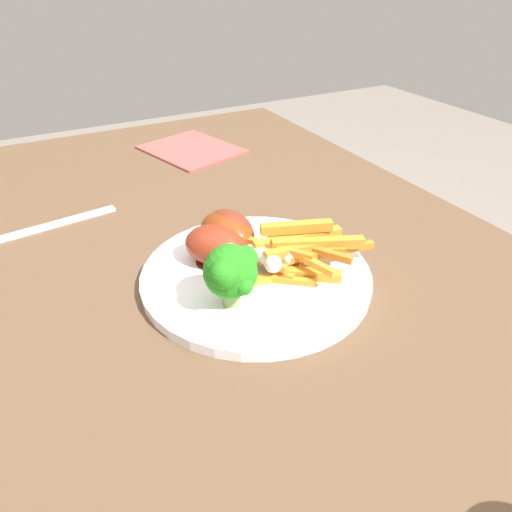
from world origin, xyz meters
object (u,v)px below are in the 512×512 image
Objects in this scene: dining_table at (229,331)px; chicken_drumstick_far at (232,232)px; fork at (46,227)px; chicken_drumstick_extra at (221,246)px; dinner_plate at (256,275)px; chicken_drumstick_near at (229,235)px; broccoli_floret_front at (232,272)px; carrot_fries_pile at (301,250)px.

chicken_drumstick_far is at bearing -58.80° from dining_table.
chicken_drumstick_extra is at bearing 122.47° from fork.
dinner_plate reaches higher than fork.
chicken_drumstick_near is (0.05, 0.01, 0.03)m from dinner_plate.
chicken_drumstick_extra is (-0.01, 0.02, -0.00)m from chicken_drumstick_near.
broccoli_floret_front is 0.35× the size of fork.
carrot_fries_pile is at bearing 126.79° from fork.
broccoli_floret_front is 0.10m from chicken_drumstick_near.
chicken_drumstick_far is (0.00, -0.00, 0.00)m from chicken_drumstick_near.
dining_table is 0.12m from dinner_plate.
chicken_drumstick_near is at bearing 9.35° from dinner_plate.
carrot_fries_pile is 0.09m from chicken_drumstick_extra.
dining_table is 6.00× the size of fork.
chicken_drumstick_near is 1.13× the size of chicken_drumstick_extra.
chicken_drumstick_extra is (0.08, -0.02, -0.02)m from broccoli_floret_front.
fork is (0.24, 0.19, -0.00)m from dinner_plate.
broccoli_floret_front reaches higher than chicken_drumstick_extra.
dining_table is 0.28m from fork.
broccoli_floret_front is 0.57× the size of chicken_drumstick_extra.
chicken_drumstick_extra is (-0.01, 0.01, 0.14)m from dining_table.
dinner_plate is at bearing -49.24° from broccoli_floret_front.
chicken_drumstick_near is 1.11× the size of chicken_drumstick_far.
chicken_drumstick_far is (0.09, -0.04, -0.02)m from broccoli_floret_front.
dinner_plate is 0.06m from carrot_fries_pile.
chicken_drumstick_near is (0.00, -0.01, 0.14)m from dining_table.
fork is at bearing 45.02° from chicken_drumstick_near.
chicken_drumstick_far is at bearing -52.81° from chicken_drumstick_extra.
dining_table is at bearing 125.71° from fork.
chicken_drumstick_near is at bearing 127.54° from fork.
dining_table is 17.03× the size of broccoli_floret_front.
carrot_fries_pile is at bearing -123.22° from chicken_drumstick_extra.
carrot_fries_pile is at bearing -105.40° from dinner_plate.
fork is (0.28, 0.15, -0.05)m from broccoli_floret_front.
chicken_drumstick_far reaches higher than chicken_drumstick_extra.
carrot_fries_pile reaches higher than fork.
chicken_drumstick_far is 1.02× the size of chicken_drumstick_extra.
dinner_plate is at bearing 121.93° from fork.
dinner_plate is 2.17× the size of chicken_drumstick_far.
chicken_drumstick_far reaches higher than chicken_drumstick_near.
chicken_drumstick_extra reaches higher than dinner_plate.
broccoli_floret_front is 0.51× the size of chicken_drumstick_near.
fork is at bearing 43.18° from dining_table.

